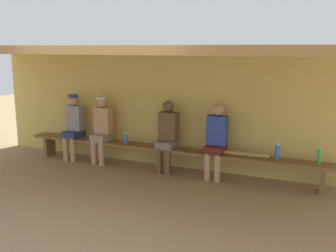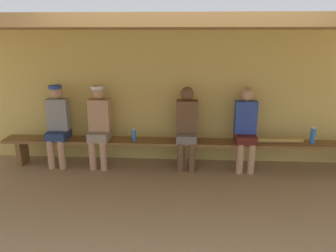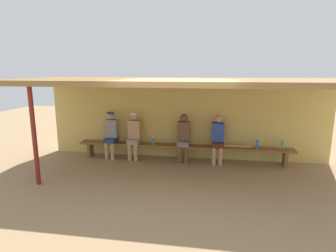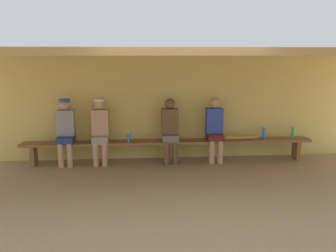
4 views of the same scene
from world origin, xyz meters
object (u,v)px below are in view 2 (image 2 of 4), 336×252
player_shirtless_tan (99,122)px  baseball_bat (278,141)px  player_middle (187,125)px  water_bottle_green (313,135)px  water_bottle_blue (134,135)px  bench (185,145)px  player_in_blue (246,126)px  player_in_white (58,122)px

player_shirtless_tan → baseball_bat: bearing=-0.1°
player_middle → water_bottle_green: player_middle is taller
player_shirtless_tan → water_bottle_blue: (0.57, -0.05, -0.19)m
bench → water_bottle_blue: bearing=-176.6°
baseball_bat → bench: bearing=177.8°
bench → player_in_blue: size_ratio=4.49×
water_bottle_green → bench: bearing=180.0°
player_shirtless_tan → baseball_bat: 2.91m
player_in_blue → water_bottle_green: (1.06, -0.00, -0.14)m
player_in_blue → water_bottle_blue: (-1.79, -0.05, -0.17)m
bench → player_in_white: bearing=179.9°
bench → water_bottle_green: 2.03m
bench → player_middle: 0.34m
water_bottle_green → player_in_blue: bearing=179.8°
player_shirtless_tan → player_middle: (1.43, -0.00, -0.02)m
player_middle → baseball_bat: size_ratio=1.70×
water_bottle_blue → bench: bearing=3.4°
water_bottle_blue → baseball_bat: bearing=1.2°
water_bottle_green → baseball_bat: water_bottle_green is taller
player_in_white → player_shirtless_tan: size_ratio=1.00×
player_in_blue → bench: bearing=-179.8°
bench → water_bottle_green: bearing=-0.0°
player_in_blue → water_bottle_green: bearing=-0.2°
player_in_white → water_bottle_blue: bearing=-2.4°
player_shirtless_tan → water_bottle_green: (3.42, -0.00, -0.16)m
player_shirtless_tan → water_bottle_green: player_shirtless_tan is taller
player_in_blue → player_middle: (-0.94, 0.00, 0.00)m
player_in_white → player_middle: player_in_white is taller
bench → player_in_white: 2.12m
player_shirtless_tan → water_bottle_blue: 0.61m
player_middle → player_in_blue: bearing=0.0°
player_middle → water_bottle_blue: player_middle is taller
player_in_white → baseball_bat: (3.58, -0.00, -0.25)m
water_bottle_blue → player_shirtless_tan: bearing=174.8°
player_middle → water_bottle_blue: size_ratio=6.28×
player_in_white → player_middle: 2.11m
baseball_bat → water_bottle_blue: bearing=179.0°
bench → water_bottle_green: water_bottle_green is taller
player_in_white → water_bottle_green: size_ratio=4.92×
player_in_white → water_bottle_green: (4.11, -0.00, -0.16)m
player_middle → water_bottle_green: bearing=-0.1°
player_shirtless_tan → water_bottle_green: bearing=-0.1°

